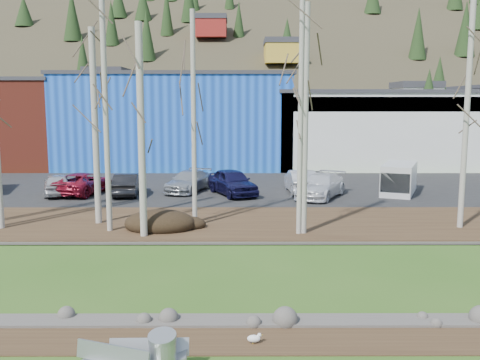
{
  "coord_description": "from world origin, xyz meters",
  "views": [
    {
      "loc": [
        -0.44,
        -10.39,
        5.83
      ],
      "look_at": [
        -0.38,
        12.21,
        2.5
      ],
      "focal_mm": 40.0,
      "sensor_mm": 36.0,
      "label": 1
    }
  ],
  "objects_px": {
    "car_6": "(312,182)",
    "car_7": "(321,186)",
    "bench_damaged": "(148,358)",
    "car_0": "(57,184)",
    "car_4": "(232,182)",
    "car_5": "(301,181)",
    "car_3": "(188,181)",
    "seagull": "(254,338)",
    "car_2": "(83,183)",
    "van_white": "(399,179)",
    "litter_bin": "(163,360)",
    "car_1": "(127,184)"
  },
  "relations": [
    {
      "from": "car_6",
      "to": "car_7",
      "type": "relative_size",
      "value": 1.04
    },
    {
      "from": "bench_damaged",
      "to": "car_0",
      "type": "height_order",
      "value": "car_0"
    },
    {
      "from": "car_6",
      "to": "car_4",
      "type": "bearing_deg",
      "value": 13.64
    },
    {
      "from": "car_5",
      "to": "car_6",
      "type": "distance_m",
      "value": 0.73
    },
    {
      "from": "car_3",
      "to": "car_7",
      "type": "relative_size",
      "value": 0.93
    },
    {
      "from": "bench_damaged",
      "to": "car_6",
      "type": "bearing_deg",
      "value": 72.7
    },
    {
      "from": "car_3",
      "to": "car_4",
      "type": "bearing_deg",
      "value": -5.79
    },
    {
      "from": "bench_damaged",
      "to": "car_6",
      "type": "distance_m",
      "value": 23.33
    },
    {
      "from": "seagull",
      "to": "car_6",
      "type": "relative_size",
      "value": 0.08
    },
    {
      "from": "car_0",
      "to": "car_3",
      "type": "xyz_separation_m",
      "value": [
        7.9,
        1.29,
        -0.02
      ]
    },
    {
      "from": "bench_damaged",
      "to": "car_0",
      "type": "distance_m",
      "value": 23.45
    },
    {
      "from": "car_4",
      "to": "car_6",
      "type": "xyz_separation_m",
      "value": [
        5.0,
        0.74,
        -0.09
      ]
    },
    {
      "from": "car_0",
      "to": "car_2",
      "type": "xyz_separation_m",
      "value": [
        1.46,
        0.42,
        -0.01
      ]
    },
    {
      "from": "seagull",
      "to": "van_white",
      "type": "xyz_separation_m",
      "value": [
        9.57,
        20.54,
        0.92
      ]
    },
    {
      "from": "litter_bin",
      "to": "car_0",
      "type": "height_order",
      "value": "car_0"
    },
    {
      "from": "litter_bin",
      "to": "car_0",
      "type": "distance_m",
      "value": 23.85
    },
    {
      "from": "seagull",
      "to": "car_0",
      "type": "relative_size",
      "value": 0.1
    },
    {
      "from": "seagull",
      "to": "litter_bin",
      "type": "bearing_deg",
      "value": -145.87
    },
    {
      "from": "litter_bin",
      "to": "car_1",
      "type": "distance_m",
      "value": 22.47
    },
    {
      "from": "bench_damaged",
      "to": "car_0",
      "type": "bearing_deg",
      "value": 112.04
    },
    {
      "from": "bench_damaged",
      "to": "car_7",
      "type": "xyz_separation_m",
      "value": [
        6.85,
        20.73,
        0.46
      ]
    },
    {
      "from": "litter_bin",
      "to": "van_white",
      "type": "bearing_deg",
      "value": 62.65
    },
    {
      "from": "litter_bin",
      "to": "car_4",
      "type": "bearing_deg",
      "value": 86.87
    },
    {
      "from": "car_2",
      "to": "car_3",
      "type": "bearing_deg",
      "value": -161.47
    },
    {
      "from": "car_4",
      "to": "car_7",
      "type": "height_order",
      "value": "car_4"
    },
    {
      "from": "car_6",
      "to": "van_white",
      "type": "bearing_deg",
      "value": -178.87
    },
    {
      "from": "car_7",
      "to": "van_white",
      "type": "height_order",
      "value": "van_white"
    },
    {
      "from": "litter_bin",
      "to": "car_4",
      "type": "relative_size",
      "value": 0.21
    },
    {
      "from": "car_4",
      "to": "van_white",
      "type": "xyz_separation_m",
      "value": [
        10.33,
        0.35,
        0.15
      ]
    },
    {
      "from": "car_3",
      "to": "car_4",
      "type": "relative_size",
      "value": 0.97
    },
    {
      "from": "car_3",
      "to": "car_5",
      "type": "height_order",
      "value": "car_5"
    },
    {
      "from": "litter_bin",
      "to": "car_4",
      "type": "xyz_separation_m",
      "value": [
        1.2,
        21.94,
        0.43
      ]
    },
    {
      "from": "litter_bin",
      "to": "van_white",
      "type": "height_order",
      "value": "van_white"
    },
    {
      "from": "car_5",
      "to": "car_7",
      "type": "bearing_deg",
      "value": 121.09
    },
    {
      "from": "car_4",
      "to": "car_5",
      "type": "distance_m",
      "value": 4.32
    },
    {
      "from": "seagull",
      "to": "car_3",
      "type": "distance_m",
      "value": 21.71
    },
    {
      "from": "van_white",
      "to": "litter_bin",
      "type": "bearing_deg",
      "value": -94.57
    },
    {
      "from": "car_1",
      "to": "van_white",
      "type": "distance_m",
      "value": 16.78
    },
    {
      "from": "car_4",
      "to": "car_7",
      "type": "bearing_deg",
      "value": -33.46
    },
    {
      "from": "car_5",
      "to": "car_1",
      "type": "bearing_deg",
      "value": 1.43
    },
    {
      "from": "bench_damaged",
      "to": "seagull",
      "type": "height_order",
      "value": "bench_damaged"
    },
    {
      "from": "seagull",
      "to": "car_2",
      "type": "relative_size",
      "value": 0.08
    },
    {
      "from": "car_3",
      "to": "car_4",
      "type": "distance_m",
      "value": 3.08
    },
    {
      "from": "car_0",
      "to": "van_white",
      "type": "relative_size",
      "value": 0.86
    },
    {
      "from": "car_1",
      "to": "car_4",
      "type": "height_order",
      "value": "car_4"
    },
    {
      "from": "bench_damaged",
      "to": "car_7",
      "type": "height_order",
      "value": "car_7"
    },
    {
      "from": "van_white",
      "to": "car_1",
      "type": "bearing_deg",
      "value": -155.71
    },
    {
      "from": "car_0",
      "to": "car_5",
      "type": "xyz_separation_m",
      "value": [
        15.0,
        0.7,
        0.06
      ]
    },
    {
      "from": "seagull",
      "to": "car_4",
      "type": "height_order",
      "value": "car_4"
    },
    {
      "from": "car_4",
      "to": "car_6",
      "type": "bearing_deg",
      "value": -15.18
    }
  ]
}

